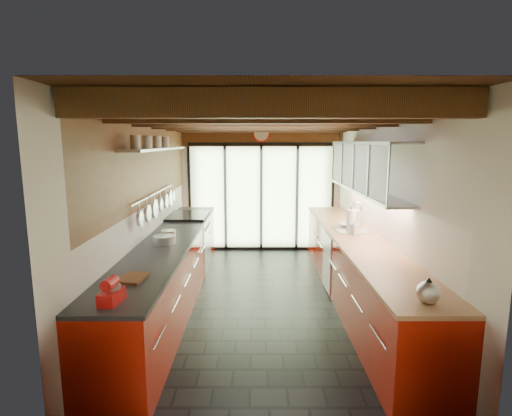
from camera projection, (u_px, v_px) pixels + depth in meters
name	position (u px, v px, depth m)	size (l,w,h in m)	color
ground	(264.00, 301.00, 5.58)	(5.50, 5.50, 0.00)	black
room_shell	(264.00, 183.00, 5.30)	(5.50, 5.50, 5.50)	silver
ceiling_beams	(264.00, 122.00, 5.54)	(3.14, 5.06, 4.90)	#593316
glass_door	(261.00, 169.00, 7.96)	(2.95, 0.10, 2.90)	#C6EAAD
left_counter	(171.00, 269.00, 5.50)	(0.68, 5.00, 0.92)	#A61708
range_stove	(189.00, 242.00, 6.93)	(0.66, 0.90, 0.97)	silver
right_counter	(356.00, 269.00, 5.50)	(0.68, 5.00, 0.92)	#A61708
sink_assembly	(352.00, 228.00, 5.81)	(0.45, 0.52, 0.43)	silver
upper_cabinets_right	(366.00, 167.00, 5.57)	(0.34, 3.00, 3.00)	silver
left_wall_fixtures	(158.00, 172.00, 5.57)	(0.28, 2.60, 0.96)	silver
stand_mixer	(112.00, 292.00, 3.20)	(0.17, 0.25, 0.22)	red
pot_large	(168.00, 235.00, 5.28)	(0.19, 0.19, 0.12)	silver
pot_small	(164.00, 240.00, 5.04)	(0.28, 0.28, 0.11)	silver
cutting_board	(133.00, 278.00, 3.75)	(0.22, 0.31, 0.03)	brown
kettle	(428.00, 291.00, 3.19)	(0.21, 0.24, 0.22)	silver
paper_towel	(351.00, 220.00, 5.77)	(0.14, 0.14, 0.36)	white
soap_bottle	(355.00, 227.00, 5.55)	(0.10, 0.10, 0.22)	silver
bowl	(347.00, 225.00, 6.01)	(0.24, 0.24, 0.06)	silver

